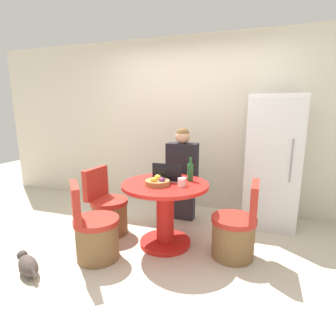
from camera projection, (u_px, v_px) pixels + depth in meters
The scene contains 13 objects.
ground_plane at pixel (152, 253), 2.85m from camera, with size 12.00×12.00×0.00m, color beige.
wall_back at pixel (190, 125), 4.07m from camera, with size 7.00×0.06×2.60m.
refrigerator at pixel (271, 162), 3.45m from camera, with size 0.66×0.65×1.71m.
dining_table at pixel (165, 207), 2.95m from camera, with size 0.96×0.96×0.74m.
chair_left_side at pixel (108, 212), 3.29m from camera, with size 0.47×0.46×0.83m.
chair_near_left_corner at pixel (95, 234), 2.70m from camera, with size 0.54×0.53×0.83m.
chair_right_side at pixel (235, 233), 2.73m from camera, with size 0.46×0.46×0.83m.
person_seated at pixel (183, 172), 3.55m from camera, with size 0.40×0.37×1.30m.
laptop at pixel (169, 177), 2.99m from camera, with size 0.34×0.22×0.21m.
fruit_bowl at pixel (157, 182), 2.80m from camera, with size 0.26×0.26×0.10m.
coffee_cup at pixel (182, 182), 2.76m from camera, with size 0.08×0.08×0.09m.
bottle at pixel (190, 172), 2.96m from camera, with size 0.07×0.07×0.27m.
cat at pixel (28, 265), 2.48m from camera, with size 0.42×0.29×0.17m.
Camera 1 is at (0.98, -2.40, 1.52)m, focal length 28.00 mm.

